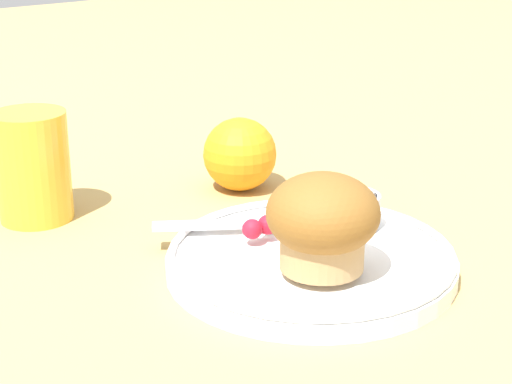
{
  "coord_description": "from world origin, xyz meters",
  "views": [
    {
      "loc": [
        -0.38,
        -0.49,
        0.29
      ],
      "look_at": [
        0.0,
        0.03,
        0.06
      ],
      "focal_mm": 60.0,
      "sensor_mm": 36.0,
      "label": 1
    }
  ],
  "objects_px": {
    "juice_glass": "(33,166)",
    "muffin": "(325,221)",
    "orange_fruit": "(240,154)",
    "butter_knife": "(260,223)"
  },
  "relations": [
    {
      "from": "butter_knife",
      "to": "muffin",
      "type": "bearing_deg",
      "value": -64.67
    },
    {
      "from": "juice_glass",
      "to": "muffin",
      "type": "bearing_deg",
      "value": -66.9
    },
    {
      "from": "butter_knife",
      "to": "orange_fruit",
      "type": "relative_size",
      "value": 2.2
    },
    {
      "from": "butter_knife",
      "to": "juice_glass",
      "type": "bearing_deg",
      "value": 157.12
    },
    {
      "from": "muffin",
      "to": "butter_knife",
      "type": "distance_m",
      "value": 0.1
    },
    {
      "from": "muffin",
      "to": "orange_fruit",
      "type": "bearing_deg",
      "value": 69.93
    },
    {
      "from": "orange_fruit",
      "to": "muffin",
      "type": "bearing_deg",
      "value": -110.07
    },
    {
      "from": "orange_fruit",
      "to": "butter_knife",
      "type": "bearing_deg",
      "value": -118.99
    },
    {
      "from": "orange_fruit",
      "to": "juice_glass",
      "type": "height_order",
      "value": "juice_glass"
    },
    {
      "from": "muffin",
      "to": "juice_glass",
      "type": "bearing_deg",
      "value": 113.1
    }
  ]
}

